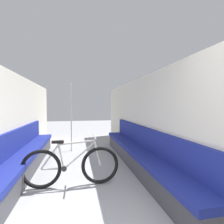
{
  "coord_description": "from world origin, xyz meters",
  "views": [
    {
      "loc": [
        -0.14,
        -0.93,
        1.43
      ],
      "look_at": [
        0.81,
        3.77,
        1.24
      ],
      "focal_mm": 28.0,
      "sensor_mm": 36.0,
      "label": 1
    }
  ],
  "objects_px": {
    "bench_seat_row_left": "(21,162)",
    "grab_pole_near": "(71,118)",
    "bench_seat_row_right": "(139,155)",
    "bicycle": "(71,166)"
  },
  "relations": [
    {
      "from": "bench_seat_row_right",
      "to": "bicycle",
      "type": "bearing_deg",
      "value": -156.96
    },
    {
      "from": "bench_seat_row_right",
      "to": "grab_pole_near",
      "type": "bearing_deg",
      "value": 130.53
    },
    {
      "from": "bench_seat_row_right",
      "to": "bicycle",
      "type": "xyz_separation_m",
      "value": [
        -1.48,
        -0.63,
        0.06
      ]
    },
    {
      "from": "bench_seat_row_left",
      "to": "grab_pole_near",
      "type": "bearing_deg",
      "value": 62.82
    },
    {
      "from": "bench_seat_row_left",
      "to": "grab_pole_near",
      "type": "relative_size",
      "value": 2.21
    },
    {
      "from": "bench_seat_row_right",
      "to": "bicycle",
      "type": "height_order",
      "value": "bench_seat_row_right"
    },
    {
      "from": "bench_seat_row_left",
      "to": "bench_seat_row_right",
      "type": "xyz_separation_m",
      "value": [
        2.47,
        0.0,
        0.0
      ]
    },
    {
      "from": "bench_seat_row_left",
      "to": "grab_pole_near",
      "type": "height_order",
      "value": "grab_pole_near"
    },
    {
      "from": "bench_seat_row_left",
      "to": "grab_pole_near",
      "type": "xyz_separation_m",
      "value": [
        0.93,
        1.81,
        0.73
      ]
    },
    {
      "from": "bench_seat_row_right",
      "to": "bicycle",
      "type": "relative_size",
      "value": 2.76
    }
  ]
}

